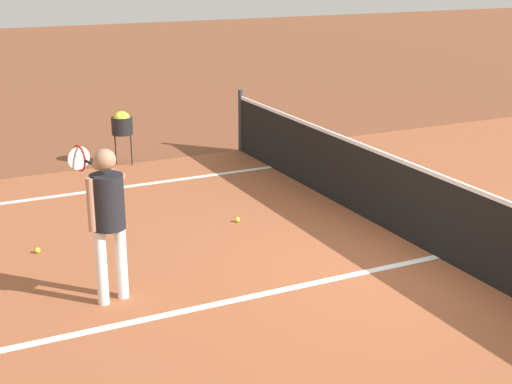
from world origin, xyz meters
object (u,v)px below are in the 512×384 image
object	(u,v)px
ball_hopper	(122,124)
net	(441,216)
player_near	(107,208)
tennis_ball_near_net	(238,220)
tennis_ball_mid_court	(37,250)

from	to	relation	value
ball_hopper	net	bearing A→B (deg)	21.34
ball_hopper	player_near	bearing A→B (deg)	-17.72
player_near	ball_hopper	world-z (taller)	player_near
ball_hopper	tennis_ball_near_net	world-z (taller)	ball_hopper
ball_hopper	tennis_ball_mid_court	world-z (taller)	ball_hopper
net	tennis_ball_near_net	size ratio (longest dim) A/B	161.11
player_near	net	bearing A→B (deg)	81.18
ball_hopper	tennis_ball_near_net	bearing A→B (deg)	8.94
ball_hopper	tennis_ball_mid_court	bearing A→B (deg)	-31.46
player_near	tennis_ball_mid_court	distance (m)	1.85
player_near	tennis_ball_mid_court	world-z (taller)	player_near
player_near	tennis_ball_near_net	world-z (taller)	player_near
tennis_ball_mid_court	net	bearing A→B (deg)	62.57
tennis_ball_near_net	ball_hopper	bearing A→B (deg)	-171.06
net	player_near	world-z (taller)	player_near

